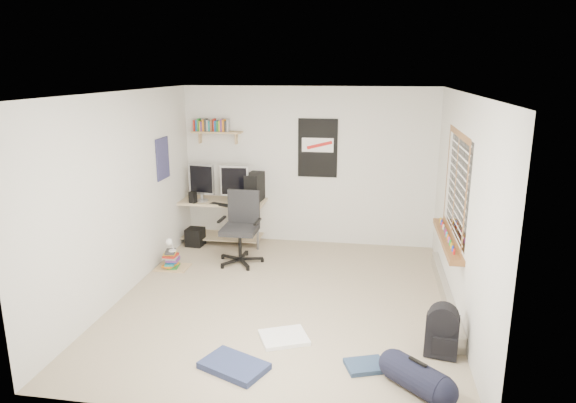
% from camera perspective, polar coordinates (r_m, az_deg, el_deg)
% --- Properties ---
extents(floor, '(4.00, 4.50, 0.01)m').
position_cam_1_polar(floor, '(6.43, -0.44, -10.90)').
color(floor, gray).
rests_on(floor, ground).
extents(ceiling, '(4.00, 4.50, 0.01)m').
position_cam_1_polar(ceiling, '(5.81, -0.48, 12.06)').
color(ceiling, white).
rests_on(ceiling, ground).
extents(back_wall, '(4.00, 0.01, 2.50)m').
position_cam_1_polar(back_wall, '(8.18, 2.25, 3.92)').
color(back_wall, silver).
rests_on(back_wall, ground).
extents(left_wall, '(0.01, 4.50, 2.50)m').
position_cam_1_polar(left_wall, '(6.63, -17.79, 0.70)').
color(left_wall, silver).
rests_on(left_wall, ground).
extents(right_wall, '(0.01, 4.50, 2.50)m').
position_cam_1_polar(right_wall, '(6.00, 18.77, -0.80)').
color(right_wall, silver).
rests_on(right_wall, ground).
extents(desk, '(1.62, 0.93, 0.70)m').
position_cam_1_polar(desk, '(8.43, -7.66, -2.06)').
color(desk, tan).
rests_on(desk, floor).
extents(monitor_left, '(0.45, 0.20, 0.48)m').
position_cam_1_polar(monitor_left, '(8.23, -9.57, 1.56)').
color(monitor_left, '#B0AFB4').
rests_on(monitor_left, desk).
extents(monitor_right, '(0.44, 0.14, 0.48)m').
position_cam_1_polar(monitor_right, '(8.02, -5.93, 1.34)').
color(monitor_right, '#B3B4B9').
rests_on(monitor_right, desk).
extents(pc_tower, '(0.25, 0.46, 0.47)m').
position_cam_1_polar(pc_tower, '(8.14, -3.72, 1.54)').
color(pc_tower, black).
rests_on(pc_tower, desk).
extents(keyboard, '(0.38, 0.24, 0.02)m').
position_cam_1_polar(keyboard, '(8.06, -7.52, -0.33)').
color(keyboard, black).
rests_on(keyboard, desk).
extents(speaker_left, '(0.12, 0.12, 0.20)m').
position_cam_1_polar(speaker_left, '(8.17, -10.52, 0.40)').
color(speaker_left, black).
rests_on(speaker_left, desk).
extents(speaker_right, '(0.11, 0.11, 0.19)m').
position_cam_1_polar(speaker_right, '(8.02, -4.22, 0.30)').
color(speaker_right, black).
rests_on(speaker_right, desk).
extents(office_chair, '(0.72, 0.72, 1.05)m').
position_cam_1_polar(office_chair, '(7.44, -5.39, -3.27)').
color(office_chair, black).
rests_on(office_chair, floor).
extents(wall_shelf, '(0.80, 0.22, 0.24)m').
position_cam_1_polar(wall_shelf, '(8.29, -7.90, 7.64)').
color(wall_shelf, tan).
rests_on(wall_shelf, back_wall).
extents(poster_back_wall, '(0.62, 0.03, 0.92)m').
position_cam_1_polar(poster_back_wall, '(8.08, 3.31, 5.94)').
color(poster_back_wall, black).
rests_on(poster_back_wall, back_wall).
extents(poster_left_wall, '(0.02, 0.42, 0.60)m').
position_cam_1_polar(poster_left_wall, '(7.64, -13.76, 4.66)').
color(poster_left_wall, navy).
rests_on(poster_left_wall, left_wall).
extents(window, '(0.10, 1.50, 1.26)m').
position_cam_1_polar(window, '(6.23, 18.00, 1.72)').
color(window, brown).
rests_on(window, right_wall).
extents(baseboard_heater, '(0.08, 2.50, 0.18)m').
position_cam_1_polar(baseboard_heater, '(6.65, 17.12, -9.78)').
color(baseboard_heater, '#B7B2A8').
rests_on(baseboard_heater, floor).
extents(backpack, '(0.36, 0.31, 0.42)m').
position_cam_1_polar(backpack, '(5.45, 16.72, -14.11)').
color(backpack, black).
rests_on(backpack, floor).
extents(duffel_bag, '(0.39, 0.39, 0.54)m').
position_cam_1_polar(duffel_bag, '(4.88, 14.12, -18.36)').
color(duffel_bag, black).
rests_on(duffel_bag, floor).
extents(tshirt, '(0.60, 0.56, 0.04)m').
position_cam_1_polar(tshirt, '(5.57, -0.46, -14.87)').
color(tshirt, white).
rests_on(tshirt, floor).
extents(jeans_a, '(0.71, 0.60, 0.07)m').
position_cam_1_polar(jeans_a, '(5.12, -6.02, -17.72)').
color(jeans_a, navy).
rests_on(jeans_a, floor).
extents(jeans_b, '(0.44, 0.38, 0.05)m').
position_cam_1_polar(jeans_b, '(5.16, 8.60, -17.59)').
color(jeans_b, navy).
rests_on(jeans_b, floor).
extents(book_stack, '(0.46, 0.40, 0.27)m').
position_cam_1_polar(book_stack, '(7.51, -12.75, -6.13)').
color(book_stack, brown).
rests_on(book_stack, floor).
extents(desk_lamp, '(0.14, 0.19, 0.18)m').
position_cam_1_polar(desk_lamp, '(7.41, -12.76, -4.53)').
color(desk_lamp, white).
rests_on(desk_lamp, book_stack).
extents(subwoofer, '(0.28, 0.28, 0.29)m').
position_cam_1_polar(subwoofer, '(8.37, -10.27, -3.91)').
color(subwoofer, black).
rests_on(subwoofer, floor).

